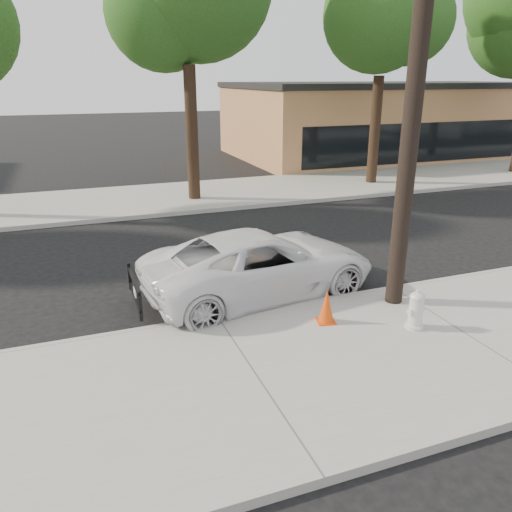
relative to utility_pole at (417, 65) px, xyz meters
name	(u,v)px	position (x,y,z in m)	size (l,w,h in m)	color
ground	(192,283)	(-3.60, 2.70, -4.70)	(120.00, 120.00, 0.00)	black
near_sidewalk	(257,381)	(-3.60, -1.60, -4.62)	(90.00, 4.40, 0.15)	gray
far_sidewalk	(139,200)	(-3.60, 11.20, -4.62)	(90.00, 5.00, 0.15)	gray
curb_near	(217,319)	(-3.60, 0.60, -4.62)	(90.00, 0.12, 0.16)	#9E9B93
building_main	(386,121)	(12.40, 18.70, -2.70)	(18.00, 10.00, 4.00)	#A37243
utility_pole	(417,65)	(0.00, 0.00, 0.00)	(1.40, 0.34, 9.00)	black
tree_c	(194,0)	(-1.38, 10.34, 2.21)	(4.96, 4.80, 9.55)	black
tree_d	(389,27)	(6.60, 10.65, 1.67)	(4.50, 4.35, 8.75)	black
police_cruiser	(261,264)	(-2.32, 1.60, -3.99)	(2.35, 5.10, 1.42)	white
fire_hydrant	(416,311)	(-0.33, -1.11, -4.21)	(0.38, 0.34, 0.70)	silver
traffic_cone	(327,306)	(-1.75, -0.34, -4.23)	(0.40, 0.40, 0.66)	#DC420B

